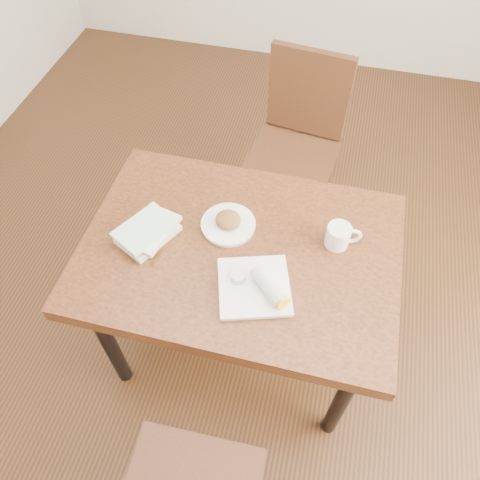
% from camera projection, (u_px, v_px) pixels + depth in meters
% --- Properties ---
extents(ground, '(4.00, 5.00, 0.01)m').
position_uv_depth(ground, '(240.00, 339.00, 2.28)').
color(ground, '#472814').
rests_on(ground, ground).
extents(room_walls, '(4.02, 5.02, 2.80)m').
position_uv_depth(room_walls, '(240.00, 0.00, 0.98)').
color(room_walls, beige).
rests_on(room_walls, ground).
extents(table, '(1.14, 0.81, 0.75)m').
position_uv_depth(table, '(240.00, 262.00, 1.75)').
color(table, brown).
rests_on(table, ground).
extents(chair_far, '(0.47, 0.47, 0.95)m').
position_uv_depth(chair_far, '(298.00, 136.00, 2.36)').
color(chair_far, '#492614').
rests_on(chair_far, ground).
extents(plate_scone, '(0.20, 0.20, 0.06)m').
position_uv_depth(plate_scone, '(228.00, 223.00, 1.73)').
color(plate_scone, white).
rests_on(plate_scone, table).
extents(coffee_mug, '(0.13, 0.09, 0.09)m').
position_uv_depth(coffee_mug, '(339.00, 235.00, 1.66)').
color(coffee_mug, white).
rests_on(coffee_mug, table).
extents(plate_burrito, '(0.30, 0.30, 0.08)m').
position_uv_depth(plate_burrito, '(259.00, 286.00, 1.56)').
color(plate_burrito, white).
rests_on(plate_burrito, table).
extents(book_stack, '(0.23, 0.25, 0.06)m').
position_uv_depth(book_stack, '(148.00, 231.00, 1.69)').
color(book_stack, white).
rests_on(book_stack, table).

